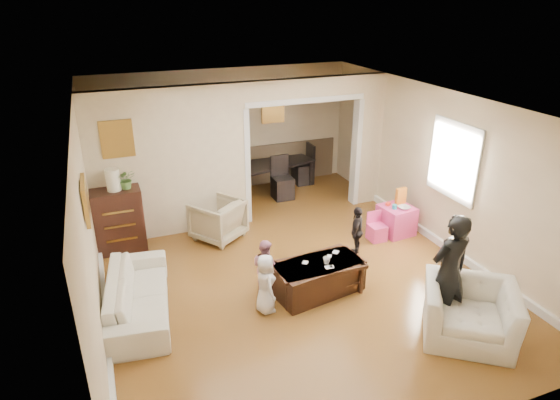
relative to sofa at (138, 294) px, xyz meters
name	(u,v)px	position (x,y,z in m)	size (l,w,h in m)	color
floor	(285,265)	(2.28, 0.42, -0.28)	(7.00, 7.00, 0.00)	brown
partition_left	(171,164)	(0.90, 2.22, 1.02)	(2.75, 0.18, 2.60)	beige
partition_right	(367,140)	(4.75, 2.22, 1.02)	(0.55, 0.18, 2.60)	beige
partition_header	(305,88)	(3.38, 2.22, 2.14)	(2.22, 0.18, 0.35)	beige
window_pane	(454,160)	(5.01, 0.02, 1.27)	(0.03, 0.95, 1.10)	white
framed_art_partition	(117,139)	(0.08, 2.12, 1.57)	(0.45, 0.03, 0.55)	brown
framed_art_sofa_wall	(86,200)	(-0.43, -0.18, 1.52)	(0.03, 0.55, 0.40)	brown
framed_art_alcove	(273,109)	(3.38, 3.86, 1.42)	(0.45, 0.03, 0.55)	brown
sofa	(138,294)	(0.00, 0.00, 0.00)	(1.94, 0.76, 0.57)	#ECE5CC
armchair_back	(218,220)	(1.53, 1.71, 0.07)	(0.76, 0.79, 0.72)	tan
armchair_front	(469,313)	(3.77, -1.99, 0.07)	(1.09, 0.95, 0.71)	#ECE5CC
dresser	(119,220)	(-0.08, 1.90, 0.25)	(0.78, 0.44, 1.08)	black
table_lamp	(113,180)	(-0.08, 1.90, 0.97)	(0.22, 0.22, 0.36)	#F6EFC8
potted_plant	(126,179)	(0.12, 1.90, 0.96)	(0.30, 0.26, 0.33)	#4C7534
coffee_table	(318,277)	(2.45, -0.42, -0.05)	(1.26, 0.63, 0.47)	#321910
coffee_cup	(327,261)	(2.55, -0.47, 0.23)	(0.10, 0.10, 0.09)	beige
play_table	(396,220)	(4.55, 0.74, -0.03)	(0.54, 0.54, 0.52)	#D6387D
cereal_box	(401,196)	(4.67, 0.84, 0.38)	(0.20, 0.07, 0.30)	yellow
cyan_cup	(395,207)	(4.45, 0.69, 0.27)	(0.08, 0.08, 0.08)	teal
toy_block	(388,204)	(4.43, 0.86, 0.26)	(0.08, 0.06, 0.05)	red
play_bowl	(404,208)	(4.60, 0.62, 0.26)	(0.20, 0.20, 0.05)	silver
dining_table	(272,174)	(3.24, 3.61, 0.02)	(1.74, 0.97, 0.61)	black
adult_person	(449,272)	(3.63, -1.69, 0.51)	(0.58, 0.38, 1.58)	black
child_kneel_a	(266,284)	(1.60, -0.57, 0.14)	(0.41, 0.27, 0.85)	silver
child_kneel_b	(265,266)	(1.75, -0.12, 0.13)	(0.40, 0.31, 0.82)	#C87D93
child_toddler	(357,231)	(3.50, 0.33, 0.14)	(0.50, 0.21, 0.86)	black
craft_papers	(326,261)	(2.59, -0.41, 0.19)	(0.66, 0.46, 0.00)	white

